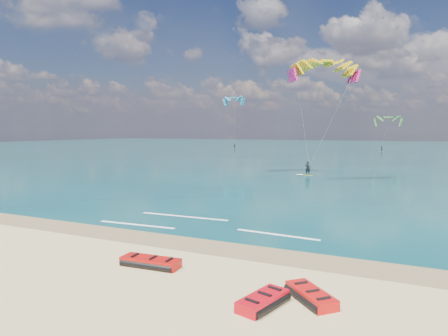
% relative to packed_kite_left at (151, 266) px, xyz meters
% --- Properties ---
extents(ground, '(320.00, 320.00, 0.00)m').
position_rel_packed_kite_left_xyz_m(ground, '(-2.52, 40.53, 0.00)').
color(ground, tan).
rests_on(ground, ground).
extents(wet_sand_strip, '(320.00, 2.40, 0.01)m').
position_rel_packed_kite_left_xyz_m(wet_sand_strip, '(-2.52, 3.53, 0.00)').
color(wet_sand_strip, brown).
rests_on(wet_sand_strip, ground).
extents(sea, '(320.00, 200.00, 0.04)m').
position_rel_packed_kite_left_xyz_m(sea, '(-2.52, 104.53, 0.02)').
color(sea, '#0B393E').
rests_on(sea, ground).
extents(packed_kite_left, '(2.77, 1.34, 0.43)m').
position_rel_packed_kite_left_xyz_m(packed_kite_left, '(0.00, 0.00, 0.00)').
color(packed_kite_left, '#B80D09').
rests_on(packed_kite_left, ground).
extents(packed_kite_mid, '(2.41, 2.41, 0.41)m').
position_rel_packed_kite_left_xyz_m(packed_kite_mid, '(6.70, -0.54, 0.00)').
color(packed_kite_mid, red).
rests_on(packed_kite_mid, ground).
extents(packed_kite_right, '(1.70, 2.39, 0.42)m').
position_rel_packed_kite_left_xyz_m(packed_kite_right, '(5.42, -1.61, 0.00)').
color(packed_kite_right, red).
rests_on(packed_kite_right, ground).
extents(kitesurfer_main, '(8.97, 7.76, 14.34)m').
position_rel_packed_kite_left_xyz_m(kitesurfer_main, '(-0.23, 32.79, 7.54)').
color(kitesurfer_main, yellow).
rests_on(kitesurfer_main, sea).
extents(shoreline_foam, '(13.00, 3.59, 0.01)m').
position_rel_packed_kite_left_xyz_m(shoreline_foam, '(-1.94, 7.12, 0.04)').
color(shoreline_foam, white).
rests_on(shoreline_foam, ground).
extents(distant_kites, '(71.93, 30.03, 14.83)m').
position_rel_packed_kite_left_xyz_m(distant_kites, '(-4.24, 84.21, 6.18)').
color(distant_kites, orange).
rests_on(distant_kites, ground).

